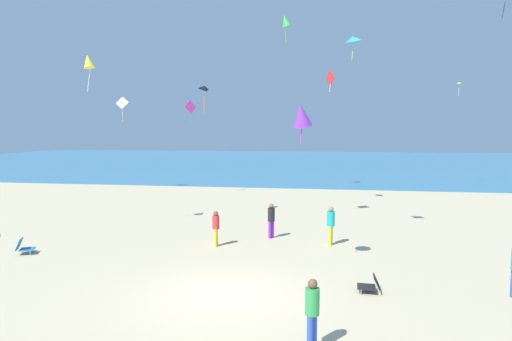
% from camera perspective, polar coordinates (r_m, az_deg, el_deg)
% --- Properties ---
extents(ground_plane, '(120.00, 120.00, 0.00)m').
position_cam_1_polar(ground_plane, '(22.24, 1.79, -6.79)').
color(ground_plane, '#C6B58C').
extents(ocean_water, '(120.00, 60.00, 0.05)m').
position_cam_1_polar(ocean_water, '(64.65, 6.61, 1.17)').
color(ocean_water, teal).
rests_on(ocean_water, ground_plane).
extents(beach_chair_far_left, '(0.66, 0.55, 0.52)m').
position_cam_1_polar(beach_chair_far_left, '(13.32, 14.82, -14.30)').
color(beach_chair_far_left, black).
rests_on(beach_chair_far_left, ground_plane).
extents(beach_chair_mid_beach, '(0.78, 0.71, 0.62)m').
position_cam_1_polar(beach_chair_mid_beach, '(18.76, -28.23, -8.82)').
color(beach_chair_mid_beach, '#2370B2').
rests_on(beach_chair_mid_beach, ground_plane).
extents(person_0, '(0.41, 0.41, 1.54)m').
position_cam_1_polar(person_0, '(9.73, 7.40, -17.58)').
color(person_0, blue).
rests_on(person_0, ground_plane).
extents(person_3, '(0.42, 0.42, 1.51)m').
position_cam_1_polar(person_3, '(18.87, 2.02, -6.28)').
color(person_3, purple).
rests_on(person_3, ground_plane).
extents(person_5, '(0.29, 0.29, 1.43)m').
position_cam_1_polar(person_5, '(17.65, -5.29, -7.26)').
color(person_5, yellow).
rests_on(person_5, ground_plane).
extents(person_6, '(0.39, 0.39, 1.58)m').
position_cam_1_polar(person_6, '(18.00, 9.80, -6.79)').
color(person_6, yellow).
rests_on(person_6, ground_plane).
extents(kite_red, '(0.54, 0.84, 1.32)m').
position_cam_1_polar(kite_red, '(27.03, 9.72, 11.88)').
color(kite_red, red).
extents(kite_lime, '(0.59, 0.56, 1.14)m').
position_cam_1_polar(kite_lime, '(39.19, 25.12, 10.32)').
color(kite_lime, '#99DB33').
extents(kite_green, '(1.15, 1.06, 2.05)m').
position_cam_1_polar(kite_green, '(32.73, 3.91, 19.05)').
color(kite_green, green).
extents(kite_purple, '(0.83, 0.96, 1.40)m').
position_cam_1_polar(kite_purple, '(14.06, 6.00, 7.29)').
color(kite_purple, purple).
extents(kite_magenta, '(0.61, 0.79, 1.68)m').
position_cam_1_polar(kite_magenta, '(30.68, -8.62, 8.20)').
color(kite_magenta, '#DB3DA8').
extents(kite_black, '(0.62, 0.66, 1.42)m').
position_cam_1_polar(kite_black, '(22.47, -6.75, 10.70)').
color(kite_black, black).
extents(kite_white, '(0.99, 0.40, 1.89)m').
position_cam_1_polar(kite_white, '(34.27, -17.16, 8.42)').
color(kite_white, white).
extents(kite_teal, '(0.73, 0.71, 1.01)m').
position_cam_1_polar(kite_teal, '(19.05, 12.55, 16.51)').
color(kite_teal, '#1EADAD').
extents(kite_yellow, '(0.68, 0.60, 1.66)m').
position_cam_1_polar(kite_yellow, '(21.23, -21.17, 13.23)').
color(kite_yellow, yellow).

